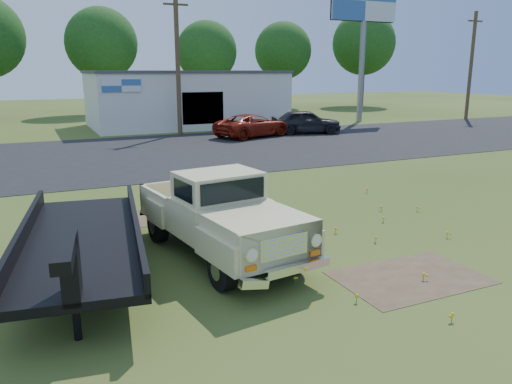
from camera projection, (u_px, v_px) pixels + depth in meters
ground at (279, 243)px, 12.31m from camera, size 140.00×140.00×0.00m
asphalt_lot at (144, 154)px, 25.53m from camera, size 90.00×14.00×0.02m
dirt_patch_a at (410, 278)px, 10.28m from camera, size 3.00×2.00×0.01m
dirt_patch_b at (163, 217)px, 14.58m from camera, size 2.20×1.60×0.01m
commercial_building at (186, 98)px, 38.05m from camera, size 14.20×8.20×4.15m
billboard at (364, 14)px, 39.64m from camera, size 6.10×0.45×11.05m
utility_pole_mid at (178, 63)px, 32.24m from camera, size 1.60×0.30×9.00m
utility_pole_east at (471, 65)px, 42.87m from camera, size 1.60×0.30×9.00m
treeline_d at (101, 44)px, 47.25m from camera, size 6.72×6.72×10.00m
treeline_e at (207, 52)px, 50.16m from camera, size 6.08×6.08×9.04m
treeline_f at (283, 51)px, 56.38m from camera, size 6.40×6.40×9.52m
treeline_g at (364, 43)px, 58.92m from camera, size 7.36×7.36×10.95m
vintage_pickup_truck at (219, 214)px, 11.30m from camera, size 2.81×5.68×1.98m
flatbed_trailer at (81, 234)px, 10.13m from camera, size 3.28×7.11×1.87m
red_pickup at (253, 126)px, 31.82m from camera, size 5.66×3.91×1.44m
dark_sedan at (306, 122)px, 33.49m from camera, size 5.02×3.19×1.59m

